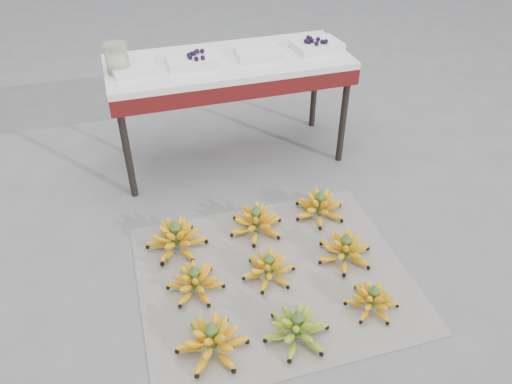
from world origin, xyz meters
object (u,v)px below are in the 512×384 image
object	(u,v)px
newspaper_mat	(274,277)
tray_far_left	(134,70)
bunch_mid_right	(345,250)
bunch_mid_left	(195,282)
bunch_back_left	(176,238)
bunch_front_right	(372,300)
bunch_mid_center	(269,268)
bunch_back_center	(256,222)
bunch_front_left	(212,340)
glass_jar	(117,58)
tray_far_right	(317,45)
tray_right	(259,53)
bunch_back_right	(320,206)
bunch_front_center	(297,328)
tray_left	(192,61)
vendor_table	(229,71)

from	to	relation	value
newspaper_mat	tray_far_left	distance (m)	1.31
bunch_mid_right	newspaper_mat	bearing A→B (deg)	-161.73
bunch_mid_left	bunch_back_left	size ratio (longest dim) A/B	0.87
bunch_front_right	bunch_back_left	xyz separation A→B (m)	(-0.76, 0.63, 0.01)
bunch_front_right	bunch_mid_center	distance (m)	0.49
bunch_front_right	newspaper_mat	bearing A→B (deg)	124.99
newspaper_mat	bunch_back_center	distance (m)	0.34
bunch_mid_center	bunch_back_left	bearing A→B (deg)	145.78
bunch_front_left	bunch_front_right	xyz separation A→B (m)	(0.72, 0.01, -0.01)
bunch_front_right	bunch_mid_center	size ratio (longest dim) A/B	1.04
bunch_mid_right	bunch_back_center	world-z (taller)	bunch_back_center
newspaper_mat	glass_jar	bearing A→B (deg)	116.52
bunch_back_left	tray_far_right	world-z (taller)	tray_far_right
tray_far_left	tray_right	size ratio (longest dim) A/B	0.92
bunch_mid_left	tray_right	distance (m)	1.33
bunch_back_center	tray_far_right	world-z (taller)	tray_far_right
bunch_front_right	bunch_mid_right	bearing A→B (deg)	72.31
bunch_mid_center	bunch_mid_right	distance (m)	0.39
tray_right	bunch_back_center	bearing A→B (deg)	-107.94
tray_far_left	tray_right	bearing A→B (deg)	1.08
bunch_back_left	tray_right	bearing A→B (deg)	64.39
bunch_back_right	bunch_front_center	bearing A→B (deg)	-128.15
bunch_mid_center	bunch_mid_right	size ratio (longest dim) A/B	0.81
newspaper_mat	tray_left	world-z (taller)	tray_left
tray_right	bunch_back_left	bearing A→B (deg)	-132.16
newspaper_mat	tray_right	bearing A→B (deg)	76.95
bunch_mid_center	bunch_back_right	distance (m)	0.53
bunch_back_right	bunch_back_center	bearing A→B (deg)	174.83
bunch_back_right	vendor_table	xyz separation A→B (m)	(-0.31, 0.70, 0.52)
tray_far_left	tray_right	world-z (taller)	tray_right
bunch_front_right	tray_left	world-z (taller)	tray_left
bunch_back_left	bunch_back_center	size ratio (longest dim) A/B	1.15
bunch_front_right	bunch_mid_left	distance (m)	0.79
tray_far_right	vendor_table	bearing A→B (deg)	178.52
newspaper_mat	bunch_front_left	xyz separation A→B (m)	(-0.37, -0.31, 0.06)
tray_far_left	vendor_table	bearing A→B (deg)	4.21
bunch_mid_right	bunch_back_right	world-z (taller)	bunch_back_right
bunch_back_center	glass_jar	distance (m)	1.12
bunch_back_left	vendor_table	bearing A→B (deg)	73.67
bunch_front_left	bunch_back_center	size ratio (longest dim) A/B	1.12
tray_left	glass_jar	xyz separation A→B (m)	(-0.39, 0.02, 0.05)
tray_right	tray_far_left	bearing A→B (deg)	-178.92
bunch_front_center	glass_jar	size ratio (longest dim) A/B	2.30
bunch_mid_left	bunch_back_center	xyz separation A→B (m)	(0.38, 0.31, 0.00)
bunch_mid_left	vendor_table	distance (m)	1.24
bunch_mid_center	tray_far_left	bearing A→B (deg)	118.64
bunch_back_right	glass_jar	distance (m)	1.32
bunch_front_right	tray_right	size ratio (longest dim) A/B	1.09
glass_jar	bunch_back_right	bearing A→B (deg)	-37.50
bunch_mid_right	bunch_back_left	bearing A→B (deg)	173.55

